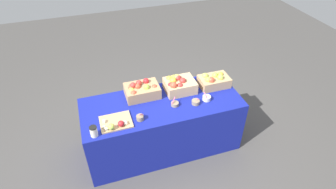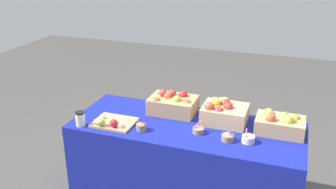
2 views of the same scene
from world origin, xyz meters
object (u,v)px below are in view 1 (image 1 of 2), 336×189
sample_bowl_mid (175,104)px  sample_bowl_near (140,118)px  coffee_cup (94,131)px  apple_crate_middle (179,85)px  sample_bowl_far (196,102)px  apple_crate_left (214,81)px  apple_crate_right (141,90)px  sample_bowl_extra (207,98)px  cutting_board_front (116,123)px

sample_bowl_mid → sample_bowl_near: bearing=-166.0°
sample_bowl_near → coffee_cup: 0.51m
apple_crate_middle → coffee_cup: 1.18m
sample_bowl_far → coffee_cup: (-1.19, -0.15, 0.04)m
apple_crate_left → coffee_cup: 1.60m
apple_crate_right → sample_bowl_far: 0.67m
apple_crate_middle → sample_bowl_extra: apple_crate_middle is taller
sample_bowl_near → sample_bowl_far: bearing=5.2°
apple_crate_left → coffee_cup: (-1.54, -0.42, -0.02)m
sample_bowl_far → sample_bowl_extra: 0.15m
cutting_board_front → sample_bowl_extra: sample_bowl_extra is taller
apple_crate_middle → sample_bowl_near: (-0.58, -0.37, -0.06)m
apple_crate_middle → coffee_cup: bearing=-157.1°
apple_crate_right → sample_bowl_extra: (0.72, -0.32, -0.06)m
apple_crate_left → sample_bowl_far: (-0.36, -0.27, -0.05)m
apple_crate_middle → coffee_cup: size_ratio=3.00×
cutting_board_front → coffee_cup: (-0.24, -0.10, 0.04)m
apple_crate_right → coffee_cup: 0.80m
apple_crate_middle → apple_crate_right: size_ratio=0.90×
sample_bowl_extra → apple_crate_middle: bearing=132.6°
coffee_cup → sample_bowl_near: bearing=10.1°
sample_bowl_near → sample_bowl_mid: sample_bowl_near is taller
apple_crate_middle → apple_crate_left: bearing=-4.7°
apple_crate_left → sample_bowl_near: (-1.04, -0.33, -0.05)m
sample_bowl_mid → sample_bowl_extra: (0.39, -0.02, 0.01)m
sample_bowl_mid → sample_bowl_far: size_ratio=0.97×
apple_crate_left → sample_bowl_near: size_ratio=3.49×
apple_crate_right → sample_bowl_far: (0.57, -0.35, -0.06)m
apple_crate_left → apple_crate_middle: apple_crate_middle is taller
apple_crate_right → cutting_board_front: bearing=-133.7°
sample_bowl_far → sample_bowl_near: bearing=-174.8°
apple_crate_right → coffee_cup: (-0.62, -0.50, -0.02)m
sample_bowl_far → apple_crate_middle: bearing=108.9°
sample_bowl_near → coffee_cup: bearing=-169.9°
sample_bowl_mid → sample_bowl_far: 0.25m
sample_bowl_far → cutting_board_front: bearing=-176.7°
cutting_board_front → coffee_cup: bearing=-157.9°
apple_crate_left → cutting_board_front: (-1.31, -0.32, -0.05)m
apple_crate_left → sample_bowl_mid: 0.64m
apple_crate_middle → sample_bowl_far: bearing=-71.1°
apple_crate_left → sample_bowl_mid: (-0.60, -0.22, -0.05)m
sample_bowl_extra → coffee_cup: coffee_cup is taller
apple_crate_left → sample_bowl_near: bearing=-162.4°
sample_bowl_far → coffee_cup: size_ratio=0.81×
apple_crate_right → apple_crate_middle: bearing=-5.3°
cutting_board_front → apple_crate_left: bearing=13.9°
cutting_board_front → sample_bowl_mid: (0.71, 0.10, 0.00)m
sample_bowl_mid → coffee_cup: coffee_cup is taller
sample_bowl_mid → coffee_cup: size_ratio=0.79×
cutting_board_front → sample_bowl_extra: 1.10m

